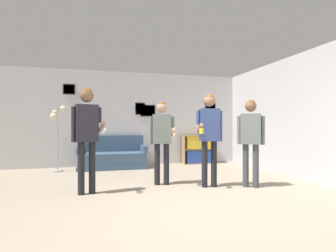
{
  "coord_description": "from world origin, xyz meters",
  "views": [
    {
      "loc": [
        -1.32,
        -3.24,
        1.15
      ],
      "look_at": [
        0.09,
        2.19,
        1.14
      ],
      "focal_mm": 28.0,
      "sensor_mm": 36.0,
      "label": 1
    }
  ],
  "objects_px": {
    "bookshelf": "(199,149)",
    "floor_lamp": "(57,123)",
    "couch": "(113,157)",
    "person_player_foreground_center": "(162,134)",
    "person_spectator_near_bookshelf": "(251,134)",
    "drinking_cup": "(203,133)",
    "person_player_foreground_left": "(87,128)",
    "person_watcher_holding_cup": "(209,129)"
  },
  "relations": [
    {
      "from": "floor_lamp",
      "to": "person_watcher_holding_cup",
      "type": "height_order",
      "value": "person_watcher_holding_cup"
    },
    {
      "from": "bookshelf",
      "to": "floor_lamp",
      "type": "relative_size",
      "value": 0.62
    },
    {
      "from": "bookshelf",
      "to": "person_spectator_near_bookshelf",
      "type": "bearing_deg",
      "value": -93.37
    },
    {
      "from": "floor_lamp",
      "to": "person_player_foreground_left",
      "type": "distance_m",
      "value": 2.58
    },
    {
      "from": "couch",
      "to": "floor_lamp",
      "type": "xyz_separation_m",
      "value": [
        -1.36,
        -0.19,
        0.93
      ]
    },
    {
      "from": "couch",
      "to": "person_player_foreground_left",
      "type": "relative_size",
      "value": 1.01
    },
    {
      "from": "person_spectator_near_bookshelf",
      "to": "drinking_cup",
      "type": "xyz_separation_m",
      "value": [
        0.31,
        3.1,
        -0.08
      ]
    },
    {
      "from": "person_player_foreground_left",
      "to": "person_player_foreground_center",
      "type": "relative_size",
      "value": 1.1
    },
    {
      "from": "couch",
      "to": "drinking_cup",
      "type": "height_order",
      "value": "drinking_cup"
    },
    {
      "from": "person_player_foreground_center",
      "to": "couch",
      "type": "bearing_deg",
      "value": 110.01
    },
    {
      "from": "person_watcher_holding_cup",
      "to": "person_spectator_near_bookshelf",
      "type": "bearing_deg",
      "value": -15.36
    },
    {
      "from": "bookshelf",
      "to": "person_player_foreground_center",
      "type": "height_order",
      "value": "person_player_foreground_center"
    },
    {
      "from": "bookshelf",
      "to": "person_watcher_holding_cup",
      "type": "xyz_separation_m",
      "value": [
        -0.93,
        -2.89,
        0.65
      ]
    },
    {
      "from": "person_watcher_holding_cup",
      "to": "person_spectator_near_bookshelf",
      "type": "xyz_separation_m",
      "value": [
        0.75,
        -0.2,
        -0.08
      ]
    },
    {
      "from": "floor_lamp",
      "to": "person_player_foreground_left",
      "type": "xyz_separation_m",
      "value": [
        0.82,
        -2.45,
        -0.11
      ]
    },
    {
      "from": "couch",
      "to": "person_player_foreground_center",
      "type": "height_order",
      "value": "person_player_foreground_center"
    },
    {
      "from": "person_player_foreground_center",
      "to": "bookshelf",
      "type": "bearing_deg",
      "value": 54.9
    },
    {
      "from": "couch",
      "to": "person_watcher_holding_cup",
      "type": "bearing_deg",
      "value": -58.49
    },
    {
      "from": "couch",
      "to": "person_player_foreground_left",
      "type": "distance_m",
      "value": 2.82
    },
    {
      "from": "bookshelf",
      "to": "person_spectator_near_bookshelf",
      "type": "height_order",
      "value": "person_spectator_near_bookshelf"
    },
    {
      "from": "bookshelf",
      "to": "person_player_foreground_center",
      "type": "bearing_deg",
      "value": -125.1
    },
    {
      "from": "bookshelf",
      "to": "person_watcher_holding_cup",
      "type": "distance_m",
      "value": 3.11
    },
    {
      "from": "couch",
      "to": "drinking_cup",
      "type": "relative_size",
      "value": 15.69
    },
    {
      "from": "person_player_foreground_center",
      "to": "person_watcher_holding_cup",
      "type": "bearing_deg",
      "value": -26.43
    },
    {
      "from": "person_player_foreground_left",
      "to": "person_spectator_near_bookshelf",
      "type": "xyz_separation_m",
      "value": [
        2.94,
        -0.26,
        -0.12
      ]
    },
    {
      "from": "floor_lamp",
      "to": "person_player_foreground_center",
      "type": "height_order",
      "value": "floor_lamp"
    },
    {
      "from": "couch",
      "to": "person_player_foreground_center",
      "type": "xyz_separation_m",
      "value": [
        0.83,
        -2.29,
        0.71
      ]
    },
    {
      "from": "floor_lamp",
      "to": "person_player_foreground_left",
      "type": "bearing_deg",
      "value": -71.51
    },
    {
      "from": "couch",
      "to": "person_spectator_near_bookshelf",
      "type": "height_order",
      "value": "person_spectator_near_bookshelf"
    },
    {
      "from": "person_player_foreground_left",
      "to": "person_player_foreground_center",
      "type": "bearing_deg",
      "value": 14.44
    },
    {
      "from": "drinking_cup",
      "to": "bookshelf",
      "type": "bearing_deg",
      "value": -179.74
    },
    {
      "from": "bookshelf",
      "to": "person_player_foreground_left",
      "type": "xyz_separation_m",
      "value": [
        -3.12,
        -2.84,
        0.69
      ]
    },
    {
      "from": "person_player_foreground_left",
      "to": "drinking_cup",
      "type": "xyz_separation_m",
      "value": [
        3.25,
        2.84,
        -0.2
      ]
    },
    {
      "from": "drinking_cup",
      "to": "floor_lamp",
      "type": "bearing_deg",
      "value": -174.48
    },
    {
      "from": "couch",
      "to": "person_player_foreground_center",
      "type": "bearing_deg",
      "value": -69.99
    },
    {
      "from": "couch",
      "to": "person_player_foreground_left",
      "type": "bearing_deg",
      "value": -101.69
    },
    {
      "from": "bookshelf",
      "to": "person_watcher_holding_cup",
      "type": "bearing_deg",
      "value": -107.79
    },
    {
      "from": "person_player_foreground_center",
      "to": "person_spectator_near_bookshelf",
      "type": "relative_size",
      "value": 0.99
    },
    {
      "from": "couch",
      "to": "floor_lamp",
      "type": "relative_size",
      "value": 1.1
    },
    {
      "from": "bookshelf",
      "to": "person_watcher_holding_cup",
      "type": "relative_size",
      "value": 0.59
    },
    {
      "from": "person_player_foreground_left",
      "to": "drinking_cup",
      "type": "height_order",
      "value": "person_player_foreground_left"
    },
    {
      "from": "person_player_foreground_left",
      "to": "person_spectator_near_bookshelf",
      "type": "height_order",
      "value": "person_player_foreground_left"
    }
  ]
}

